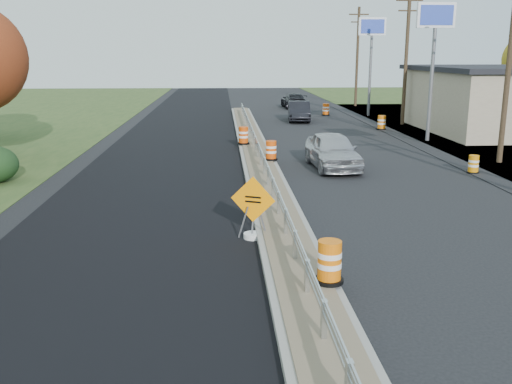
{
  "coord_description": "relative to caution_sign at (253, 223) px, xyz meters",
  "views": [
    {
      "loc": [
        -1.74,
        -17.07,
        5.11
      ],
      "look_at": [
        -0.75,
        -0.69,
        1.1
      ],
      "focal_mm": 40.0,
      "sensor_mm": 36.0,
      "label": 1
    }
  ],
  "objects": [
    {
      "name": "utility_pole_smid",
      "position": [
        12.4,
        10.73,
        4.48
      ],
      "size": [
        1.9,
        0.26,
        9.4
      ],
      "color": "#473523",
      "rests_on": "ground"
    },
    {
      "name": "pylon_sign_north",
      "position": [
        11.4,
        31.73,
        6.02
      ],
      "size": [
        2.2,
        0.3,
        7.9
      ],
      "color": "slate",
      "rests_on": "ground"
    },
    {
      "name": "guardrail",
      "position": [
        0.9,
        10.73,
        0.27
      ],
      "size": [
        0.1,
        46.15,
        0.72
      ],
      "color": "silver",
      "rests_on": "median"
    },
    {
      "name": "milled_overlay",
      "position": [
        -3.5,
        11.73,
        -0.45
      ],
      "size": [
        7.2,
        120.0,
        0.01
      ],
      "primitive_type": "cube",
      "color": "black",
      "rests_on": "ground"
    },
    {
      "name": "ground",
      "position": [
        0.9,
        1.73,
        -0.46
      ],
      "size": [
        140.0,
        140.0,
        0.0
      ],
      "primitive_type": "plane",
      "color": "black",
      "rests_on": "ground"
    },
    {
      "name": "car_dark_mid",
      "position": [
        5.13,
        28.46,
        0.29
      ],
      "size": [
        1.99,
        4.67,
        1.5
      ],
      "primitive_type": "imported",
      "rotation": [
        0.0,
        0.0,
        -0.09
      ],
      "color": "black",
      "rests_on": "ground"
    },
    {
      "name": "pylon_sign_mid",
      "position": [
        11.4,
        17.73,
        6.02
      ],
      "size": [
        2.2,
        0.3,
        7.9
      ],
      "color": "slate",
      "rests_on": "ground"
    },
    {
      "name": "utility_pole_nmid",
      "position": [
        12.4,
        25.73,
        4.48
      ],
      "size": [
        1.9,
        0.26,
        9.4
      ],
      "color": "#473523",
      "rests_on": "ground"
    },
    {
      "name": "barrel_median_far",
      "position": [
        0.35,
        15.78,
        0.23
      ],
      "size": [
        0.65,
        0.65,
        0.95
      ],
      "color": "black",
      "rests_on": "median"
    },
    {
      "name": "utility_pole_north",
      "position": [
        12.4,
        40.73,
        4.48
      ],
      "size": [
        1.9,
        0.26,
        9.4
      ],
      "color": "#473523",
      "rests_on": "ground"
    },
    {
      "name": "barrel_median_near",
      "position": [
        1.45,
        -3.81,
        0.23
      ],
      "size": [
        0.65,
        0.65,
        0.95
      ],
      "color": "black",
      "rests_on": "median"
    },
    {
      "name": "car_silver",
      "position": [
        4.16,
        9.91,
        0.36
      ],
      "size": [
        2.18,
        4.88,
        1.63
      ],
      "primitive_type": "imported",
      "rotation": [
        0.0,
        0.0,
        0.05
      ],
      "color": "silver",
      "rests_on": "ground"
    },
    {
      "name": "barrel_shoulder_mid",
      "position": [
        10.1,
        23.06,
        0.01
      ],
      "size": [
        0.66,
        0.66,
        0.97
      ],
      "color": "black",
      "rests_on": "ground"
    },
    {
      "name": "barrel_shoulder_near",
      "position": [
        10.1,
        8.44,
        -0.08
      ],
      "size": [
        0.54,
        0.54,
        0.79
      ],
      "color": "black",
      "rests_on": "ground"
    },
    {
      "name": "barrel_median_mid",
      "position": [
        1.45,
        10.9,
        0.21
      ],
      "size": [
        0.62,
        0.62,
        0.9
      ],
      "color": "black",
      "rests_on": "median"
    },
    {
      "name": "caution_sign",
      "position": [
        0.0,
        0.0,
        0.0
      ],
      "size": [
        1.22,
        0.54,
        1.8
      ],
      "rotation": [
        0.0,
        0.0,
        -0.39
      ],
      "color": "white",
      "rests_on": "ground"
    },
    {
      "name": "car_dark_far",
      "position": [
        6.07,
        39.21,
        0.24
      ],
      "size": [
        2.13,
        4.9,
        1.4
      ],
      "primitive_type": "imported",
      "rotation": [
        0.0,
        0.0,
        3.18
      ],
      "color": "black",
      "rests_on": "ground"
    },
    {
      "name": "median",
      "position": [
        0.9,
        9.73,
        -0.35
      ],
      "size": [
        1.6,
        55.0,
        0.23
      ],
      "color": "gray",
      "rests_on": "ground"
    },
    {
      "name": "barrel_shoulder_far",
      "position": [
        7.94,
        32.41,
        0.02
      ],
      "size": [
        0.67,
        0.67,
        0.99
      ],
      "color": "black",
      "rests_on": "ground"
    }
  ]
}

